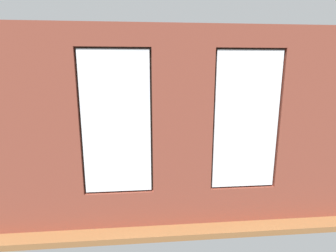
# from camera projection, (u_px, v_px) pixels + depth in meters

# --- Properties ---
(ground_plane) EXTENTS (6.93, 6.20, 0.10)m
(ground_plane) POSITION_uv_depth(u_px,v_px,m) (167.00, 166.00, 7.09)
(ground_plane) COLOR brown
(brick_wall_with_windows) EXTENTS (6.33, 0.30, 3.17)m
(brick_wall_with_windows) POSITION_uv_depth(u_px,v_px,m) (182.00, 133.00, 4.11)
(brick_wall_with_windows) COLOR brown
(brick_wall_with_windows) RESTS_ON ground_plane
(white_wall_right) EXTENTS (0.10, 5.20, 3.17)m
(white_wall_right) POSITION_uv_depth(u_px,v_px,m) (39.00, 109.00, 6.27)
(white_wall_right) COLOR silver
(white_wall_right) RESTS_ON ground_plane
(couch_by_window) EXTENTS (1.85, 0.87, 0.80)m
(couch_by_window) POSITION_uv_depth(u_px,v_px,m) (180.00, 187.00, 5.01)
(couch_by_window) COLOR black
(couch_by_window) RESTS_ON ground_plane
(couch_left) EXTENTS (0.90, 1.89, 0.80)m
(couch_left) POSITION_uv_depth(u_px,v_px,m) (253.00, 148.00, 7.42)
(couch_left) COLOR black
(couch_left) RESTS_ON ground_plane
(coffee_table) EXTENTS (1.26, 0.86, 0.45)m
(coffee_table) POSITION_uv_depth(u_px,v_px,m) (165.00, 149.00, 7.16)
(coffee_table) COLOR tan
(coffee_table) RESTS_ON ground_plane
(cup_ceramic) EXTENTS (0.08, 0.08, 0.10)m
(cup_ceramic) POSITION_uv_depth(u_px,v_px,m) (151.00, 147.00, 6.98)
(cup_ceramic) COLOR #4C4C51
(cup_ceramic) RESTS_ON coffee_table
(candle_jar) EXTENTS (0.08, 0.08, 0.09)m
(candle_jar) POSITION_uv_depth(u_px,v_px,m) (169.00, 146.00, 7.02)
(candle_jar) COLOR #B7333D
(candle_jar) RESTS_ON coffee_table
(table_plant_small) EXTENTS (0.13, 0.13, 0.21)m
(table_plant_small) POSITION_uv_depth(u_px,v_px,m) (159.00, 142.00, 7.21)
(table_plant_small) COLOR #9E5638
(table_plant_small) RESTS_ON coffee_table
(remote_black) EXTENTS (0.10, 0.18, 0.02)m
(remote_black) POSITION_uv_depth(u_px,v_px,m) (177.00, 145.00, 7.32)
(remote_black) COLOR black
(remote_black) RESTS_ON coffee_table
(remote_gray) EXTENTS (0.14, 0.17, 0.02)m
(remote_gray) POSITION_uv_depth(u_px,v_px,m) (165.00, 146.00, 7.14)
(remote_gray) COLOR #59595B
(remote_gray) RESTS_ON coffee_table
(media_console) EXTENTS (0.99, 0.42, 0.47)m
(media_console) POSITION_uv_depth(u_px,v_px,m) (65.00, 153.00, 7.30)
(media_console) COLOR black
(media_console) RESTS_ON ground_plane
(tv_flatscreen) EXTENTS (0.96, 0.20, 0.66)m
(tv_flatscreen) POSITION_uv_depth(u_px,v_px,m) (63.00, 133.00, 7.18)
(tv_flatscreen) COLOR black
(tv_flatscreen) RESTS_ON media_console
(papasan_chair) EXTENTS (1.00, 1.00, 0.66)m
(papasan_chair) POSITION_uv_depth(u_px,v_px,m) (145.00, 132.00, 8.89)
(papasan_chair) COLOR olive
(papasan_chair) RESTS_ON ground_plane
(potted_plant_mid_room_small) EXTENTS (0.36, 0.36, 0.56)m
(potted_plant_mid_room_small) POSITION_uv_depth(u_px,v_px,m) (195.00, 144.00, 7.68)
(potted_plant_mid_room_small) COLOR beige
(potted_plant_mid_room_small) RESTS_ON ground_plane
(potted_plant_corner_near_left) EXTENTS (0.70, 0.70, 1.02)m
(potted_plant_corner_near_left) POSITION_uv_depth(u_px,v_px,m) (236.00, 123.00, 9.22)
(potted_plant_corner_near_left) COLOR #47423D
(potted_plant_corner_near_left) RESTS_ON ground_plane
(potted_plant_foreground_right) EXTENTS (0.88, 0.88, 1.04)m
(potted_plant_foreground_right) POSITION_uv_depth(u_px,v_px,m) (87.00, 130.00, 8.73)
(potted_plant_foreground_right) COLOR brown
(potted_plant_foreground_right) RESTS_ON ground_plane
(potted_plant_between_couches) EXTENTS (0.54, 0.54, 0.94)m
(potted_plant_between_couches) POSITION_uv_depth(u_px,v_px,m) (249.00, 170.00, 5.12)
(potted_plant_between_couches) COLOR gray
(potted_plant_between_couches) RESTS_ON ground_plane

